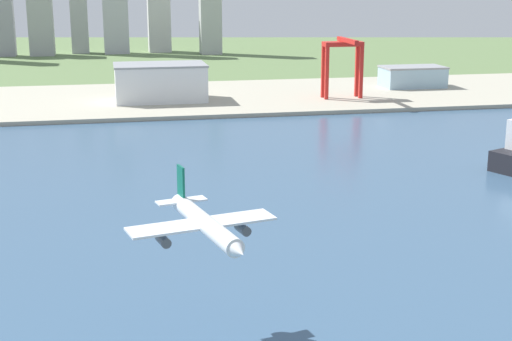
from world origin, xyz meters
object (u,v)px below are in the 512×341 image
at_px(port_crane_red, 343,55).
at_px(warehouse_annex, 413,77).
at_px(warehouse_main, 160,82).
at_px(airplane_landing, 205,224).

height_order(port_crane_red, warehouse_annex, port_crane_red).
height_order(warehouse_main, warehouse_annex, warehouse_main).
bearing_deg(port_crane_red, warehouse_main, 173.25).
relative_size(warehouse_main, warehouse_annex, 1.30).
height_order(airplane_landing, warehouse_main, airplane_landing).
distance_m(port_crane_red, warehouse_main, 115.87).
bearing_deg(warehouse_annex, port_crane_red, -148.57).
distance_m(port_crane_red, warehouse_annex, 77.66).
height_order(port_crane_red, warehouse_main, port_crane_red).
bearing_deg(warehouse_main, warehouse_annex, 8.19).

